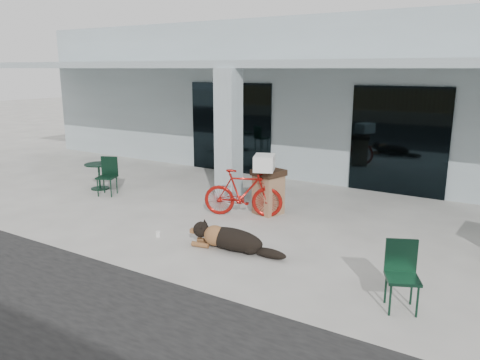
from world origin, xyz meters
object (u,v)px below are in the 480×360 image
Objects in this scene: bicycle at (243,193)px; cafe_chair_near at (107,177)px; cafe_chair_far_a at (403,278)px; cafe_table_near at (99,176)px; dog at (233,238)px; trash_receptacle at (268,192)px.

cafe_chair_near is (-3.79, -0.35, -0.04)m from bicycle.
cafe_chair_near reaches higher than cafe_chair_far_a.
cafe_table_near is (-4.45, -0.02, -0.17)m from bicycle.
dog is at bearing -18.26° from cafe_table_near.
bicycle reaches higher than cafe_table_near.
bicycle is 1.85× the size of cafe_chair_far_a.
cafe_chair_near is at bearing 73.04° from bicycle.
bicycle is at bearing -16.99° from cafe_chair_near.
dog is 2.30m from trash_receptacle.
cafe_chair_far_a reaches higher than dog.
cafe_chair_near is at bearing -26.78° from cafe_table_near.
dog is at bearing -39.30° from cafe_chair_near.
bicycle is 0.58m from trash_receptacle.
cafe_chair_far_a is at bearing -20.47° from dog.
cafe_chair_far_a reaches higher than cafe_table_near.
cafe_chair_near is 1.03× the size of cafe_chair_far_a.
bicycle reaches higher than cafe_chair_near.
dog is 1.43× the size of cafe_chair_near.
bicycle is 1.73× the size of trash_receptacle.
trash_receptacle is (4.82, 0.47, 0.15)m from cafe_table_near.
cafe_chair_near is at bearing -169.14° from trash_receptacle.
cafe_chair_near is (-4.68, 1.43, 0.25)m from dog.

